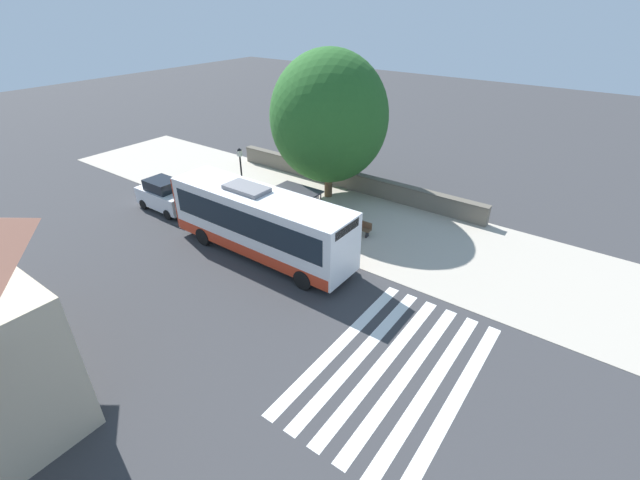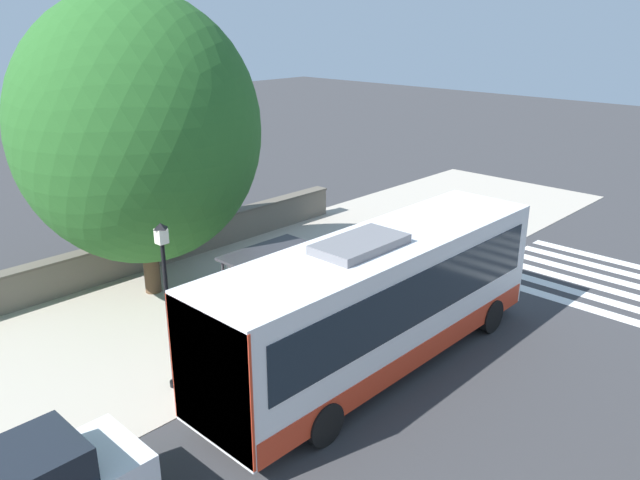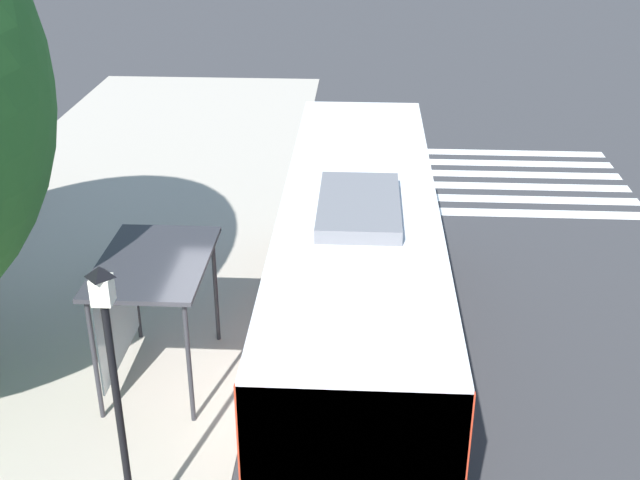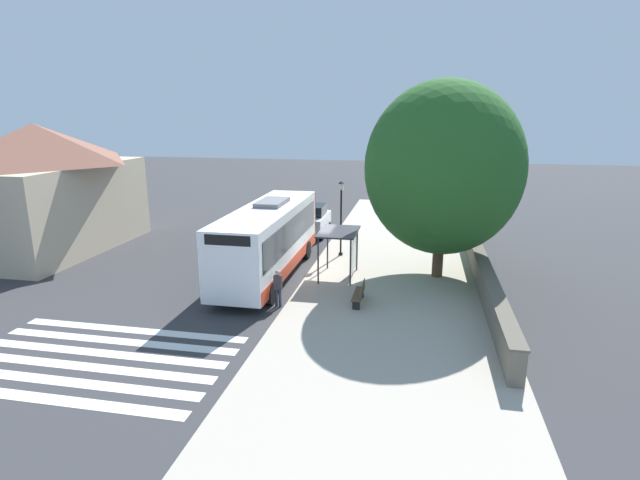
{
  "view_description": "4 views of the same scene",
  "coord_description": "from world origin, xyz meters",
  "px_view_note": "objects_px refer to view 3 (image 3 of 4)",
  "views": [
    {
      "loc": [
        15.97,
        15.4,
        12.2
      ],
      "look_at": [
        -0.05,
        3.66,
        0.81
      ],
      "focal_mm": 24.0,
      "sensor_mm": 36.0,
      "label": 1
    },
    {
      "loc": [
        10.75,
        -10.33,
        8.7
      ],
      "look_at": [
        -1.43,
        2.41,
        2.39
      ],
      "focal_mm": 35.0,
      "sensor_mm": 36.0,
      "label": 2
    },
    {
      "loc": [
        1.87,
        -11.2,
        8.64
      ],
      "look_at": [
        1.14,
        1.84,
        2.29
      ],
      "focal_mm": 45.0,
      "sensor_mm": 36.0,
      "label": 3
    },
    {
      "loc": [
        -5.37,
        24.27,
        8.1
      ],
      "look_at": [
        -1.13,
        2.9,
        2.45
      ],
      "focal_mm": 28.0,
      "sensor_mm": 36.0,
      "label": 4
    }
  ],
  "objects_px": {
    "pedestrian": "(288,230)",
    "street_lamp_near": "(116,390)",
    "bus_shelter": "(146,279)",
    "bench": "(132,265)",
    "bus": "(358,277)"
  },
  "relations": [
    {
      "from": "pedestrian",
      "to": "street_lamp_near",
      "type": "relative_size",
      "value": 0.38
    },
    {
      "from": "bench",
      "to": "street_lamp_near",
      "type": "xyz_separation_m",
      "value": [
        1.96,
        -7.25,
        2.07
      ]
    },
    {
      "from": "pedestrian",
      "to": "street_lamp_near",
      "type": "bearing_deg",
      "value": -99.62
    },
    {
      "from": "bus",
      "to": "bench",
      "type": "height_order",
      "value": "bus"
    },
    {
      "from": "bus",
      "to": "bus_shelter",
      "type": "height_order",
      "value": "bus"
    },
    {
      "from": "pedestrian",
      "to": "street_lamp_near",
      "type": "height_order",
      "value": "street_lamp_near"
    },
    {
      "from": "bus",
      "to": "bus_shelter",
      "type": "bearing_deg",
      "value": -173.23
    },
    {
      "from": "bus",
      "to": "bench",
      "type": "distance_m",
      "value": 5.95
    },
    {
      "from": "bus_shelter",
      "to": "street_lamp_near",
      "type": "distance_m",
      "value": 3.95
    },
    {
      "from": "bus_shelter",
      "to": "pedestrian",
      "type": "relative_size",
      "value": 1.71
    },
    {
      "from": "bus",
      "to": "street_lamp_near",
      "type": "distance_m",
      "value": 5.27
    },
    {
      "from": "bus_shelter",
      "to": "street_lamp_near",
      "type": "xyz_separation_m",
      "value": [
        0.64,
        -3.86,
        0.55
      ]
    },
    {
      "from": "street_lamp_near",
      "to": "bus_shelter",
      "type": "bearing_deg",
      "value": 99.42
    },
    {
      "from": "bus_shelter",
      "to": "street_lamp_near",
      "type": "bearing_deg",
      "value": -80.58
    },
    {
      "from": "pedestrian",
      "to": "bench",
      "type": "xyz_separation_m",
      "value": [
        -3.36,
        -0.99,
        -0.47
      ]
    }
  ]
}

